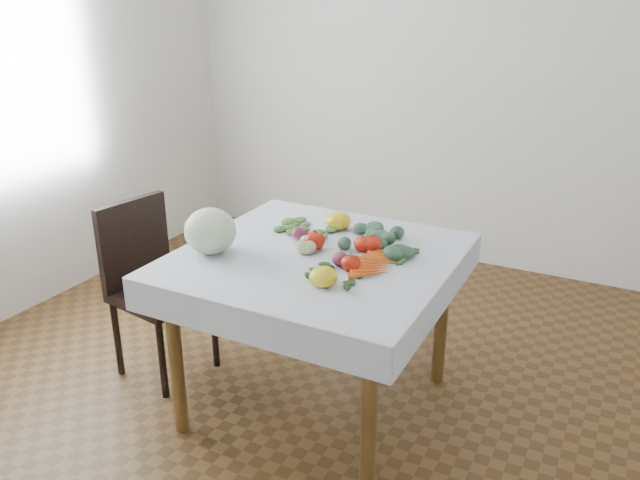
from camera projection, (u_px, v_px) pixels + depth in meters
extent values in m
plane|color=brown|center=(317.00, 402.00, 2.92)|extent=(4.00, 4.00, 0.00)
cube|color=white|center=(458.00, 66.00, 4.08)|extent=(4.00, 0.04, 2.70)
cube|color=brown|center=(317.00, 259.00, 2.65)|extent=(1.00, 1.00, 0.04)
cylinder|color=brown|center=(176.00, 359.00, 2.62)|extent=(0.06, 0.06, 0.71)
cylinder|color=brown|center=(369.00, 420.00, 2.24)|extent=(0.06, 0.06, 0.71)
cylinder|color=brown|center=(283.00, 280.00, 3.34)|extent=(0.06, 0.06, 0.71)
cylinder|color=brown|center=(442.00, 316.00, 2.97)|extent=(0.06, 0.06, 0.71)
cube|color=white|center=(317.00, 254.00, 2.65)|extent=(1.12, 1.12, 0.01)
cube|color=black|center=(162.00, 295.00, 3.03)|extent=(0.45, 0.45, 0.04)
cube|color=black|center=(134.00, 242.00, 3.04)|extent=(0.10, 0.39, 0.43)
cylinder|color=black|center=(117.00, 338.00, 3.08)|extent=(0.03, 0.03, 0.40)
cylinder|color=black|center=(162.00, 360.00, 2.89)|extent=(0.03, 0.03, 0.40)
cylinder|color=black|center=(170.00, 312.00, 3.33)|extent=(0.03, 0.03, 0.40)
cylinder|color=black|center=(215.00, 331.00, 3.14)|extent=(0.03, 0.03, 0.40)
ellipsoid|color=beige|center=(210.00, 231.00, 2.62)|extent=(0.27, 0.27, 0.20)
ellipsoid|color=red|center=(315.00, 241.00, 2.68)|extent=(0.12, 0.12, 0.08)
ellipsoid|color=red|center=(351.00, 263.00, 2.46)|extent=(0.10, 0.10, 0.07)
ellipsoid|color=red|center=(363.00, 244.00, 2.66)|extent=(0.10, 0.10, 0.07)
ellipsoid|color=red|center=(372.00, 244.00, 2.65)|extent=(0.10, 0.10, 0.07)
ellipsoid|color=yellow|center=(338.00, 221.00, 2.91)|extent=(0.13, 0.13, 0.08)
ellipsoid|color=yellow|center=(323.00, 277.00, 2.34)|extent=(0.13, 0.13, 0.08)
ellipsoid|color=#551833|center=(299.00, 233.00, 2.79)|extent=(0.09, 0.09, 0.06)
ellipsoid|color=#551833|center=(340.00, 259.00, 2.51)|extent=(0.07, 0.07, 0.06)
ellipsoid|color=#ADC873|center=(314.00, 247.00, 2.66)|extent=(0.05, 0.05, 0.05)
ellipsoid|color=#ADC873|center=(312.00, 245.00, 2.68)|extent=(0.05, 0.05, 0.05)
ellipsoid|color=#ADC873|center=(309.00, 248.00, 2.65)|extent=(0.05, 0.05, 0.05)
ellipsoid|color=#ADC873|center=(322.00, 246.00, 2.66)|extent=(0.05, 0.05, 0.05)
ellipsoid|color=#ADC873|center=(301.00, 244.00, 2.69)|extent=(0.05, 0.05, 0.05)
ellipsoid|color=#ADC873|center=(318.00, 251.00, 2.61)|extent=(0.05, 0.05, 0.05)
cone|color=orange|center=(388.00, 253.00, 2.61)|extent=(0.18, 0.03, 0.03)
cone|color=orange|center=(385.00, 256.00, 2.59)|extent=(0.18, 0.05, 0.03)
cone|color=orange|center=(383.00, 258.00, 2.57)|extent=(0.18, 0.06, 0.03)
cone|color=orange|center=(380.00, 261.00, 2.54)|extent=(0.18, 0.08, 0.03)
cone|color=orange|center=(378.00, 263.00, 2.52)|extent=(0.17, 0.09, 0.03)
cone|color=orange|center=(375.00, 265.00, 2.50)|extent=(0.17, 0.10, 0.03)
cone|color=orange|center=(372.00, 268.00, 2.47)|extent=(0.16, 0.12, 0.03)
cone|color=orange|center=(369.00, 271.00, 2.45)|extent=(0.16, 0.13, 0.03)
cone|color=orange|center=(367.00, 273.00, 2.43)|extent=(0.15, 0.14, 0.03)
ellipsoid|color=#3E664C|center=(382.00, 241.00, 2.72)|extent=(0.07, 0.07, 0.05)
ellipsoid|color=#3E664C|center=(372.00, 238.00, 2.76)|extent=(0.07, 0.07, 0.05)
ellipsoid|color=#3E664C|center=(375.00, 243.00, 2.70)|extent=(0.07, 0.07, 0.05)
ellipsoid|color=#3E664C|center=(386.00, 238.00, 2.75)|extent=(0.07, 0.07, 0.05)
ellipsoid|color=#3E664C|center=(362.00, 239.00, 2.75)|extent=(0.07, 0.07, 0.05)
ellipsoid|color=#3E664C|center=(388.00, 245.00, 2.68)|extent=(0.07, 0.07, 0.05)
ellipsoid|color=#3E664C|center=(376.00, 234.00, 2.80)|extent=(0.07, 0.07, 0.05)
ellipsoid|color=#3E664C|center=(362.00, 244.00, 2.69)|extent=(0.07, 0.07, 0.05)
ellipsoid|color=#3E664C|center=(400.00, 241.00, 2.72)|extent=(0.07, 0.07, 0.05)
ellipsoid|color=#3E664C|center=(356.00, 234.00, 2.80)|extent=(0.07, 0.07, 0.05)
ellipsoid|color=#3E664C|center=(382.00, 249.00, 2.63)|extent=(0.07, 0.07, 0.05)
ellipsoid|color=#3E664C|center=(392.00, 233.00, 2.81)|extent=(0.07, 0.07, 0.05)
ellipsoid|color=#3E664C|center=(345.00, 240.00, 2.73)|extent=(0.07, 0.07, 0.05)
ellipsoid|color=#3E664C|center=(409.00, 247.00, 2.65)|extent=(0.07, 0.07, 0.05)
ellipsoid|color=#3E664C|center=(364.00, 229.00, 2.86)|extent=(0.07, 0.07, 0.05)
ellipsoid|color=#20561B|center=(341.00, 275.00, 2.43)|extent=(0.05, 0.03, 0.01)
ellipsoid|color=#20561B|center=(334.00, 273.00, 2.45)|extent=(0.05, 0.03, 0.01)
ellipsoid|color=#20561B|center=(335.00, 277.00, 2.41)|extent=(0.05, 0.03, 0.01)
ellipsoid|color=#20561B|center=(345.00, 273.00, 2.44)|extent=(0.05, 0.03, 0.01)
ellipsoid|color=#20561B|center=(325.00, 273.00, 2.44)|extent=(0.05, 0.03, 0.01)
ellipsoid|color=#20561B|center=(345.00, 279.00, 2.39)|extent=(0.05, 0.03, 0.01)
ellipsoid|color=#20561B|center=(338.00, 269.00, 2.48)|extent=(0.05, 0.03, 0.01)
ellipsoid|color=#20561B|center=(324.00, 278.00, 2.40)|extent=(0.05, 0.03, 0.01)
ellipsoid|color=#20561B|center=(356.00, 276.00, 2.42)|extent=(0.05, 0.03, 0.01)
ellipsoid|color=#20561B|center=(322.00, 269.00, 2.49)|extent=(0.05, 0.03, 0.01)
ellipsoid|color=#20561B|center=(339.00, 283.00, 2.36)|extent=(0.05, 0.03, 0.01)
ellipsoid|color=#20561B|center=(351.00, 269.00, 2.49)|extent=(0.05, 0.03, 0.01)
ellipsoid|color=#20561B|center=(311.00, 275.00, 2.43)|extent=(0.05, 0.03, 0.01)
ellipsoid|color=#20561B|center=(361.00, 282.00, 2.37)|extent=(0.05, 0.03, 0.01)
ellipsoid|color=#4F7937|center=(310.00, 229.00, 2.89)|extent=(0.06, 0.06, 0.03)
ellipsoid|color=#4F7937|center=(303.00, 227.00, 2.92)|extent=(0.06, 0.06, 0.03)
ellipsoid|color=#4F7937|center=(305.00, 230.00, 2.87)|extent=(0.06, 0.06, 0.03)
ellipsoid|color=#4F7937|center=(312.00, 227.00, 2.91)|extent=(0.06, 0.06, 0.03)
ellipsoid|color=#4F7937|center=(296.00, 228.00, 2.90)|extent=(0.06, 0.06, 0.03)
ellipsoid|color=#4F7937|center=(314.00, 231.00, 2.86)|extent=(0.06, 0.06, 0.03)
ellipsoid|color=#4F7937|center=(306.00, 224.00, 2.95)|extent=(0.06, 0.06, 0.03)
ellipsoid|color=#4F7937|center=(296.00, 231.00, 2.86)|extent=(0.06, 0.06, 0.03)
ellipsoid|color=#4F7937|center=(322.00, 228.00, 2.90)|extent=(0.06, 0.06, 0.03)
ellipsoid|color=#4F7937|center=(292.00, 224.00, 2.95)|extent=(0.06, 0.06, 0.03)
ellipsoid|color=#4F7937|center=(310.00, 234.00, 2.82)|extent=(0.06, 0.06, 0.03)
ellipsoid|color=#4F7937|center=(317.00, 223.00, 2.96)|extent=(0.06, 0.06, 0.03)
ellipsoid|color=#4F7937|center=(284.00, 229.00, 2.88)|extent=(0.06, 0.06, 0.03)
ellipsoid|color=#4F7937|center=(328.00, 233.00, 2.84)|extent=(0.06, 0.06, 0.03)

